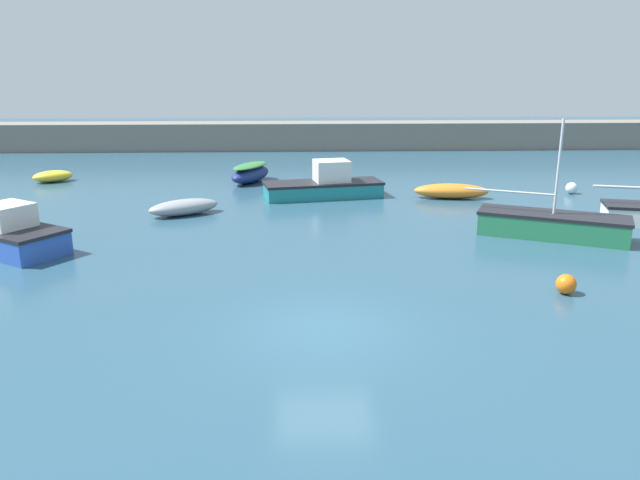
% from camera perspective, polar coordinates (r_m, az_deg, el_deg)
% --- Properties ---
extents(ground_plane, '(120.00, 120.00, 0.20)m').
position_cam_1_polar(ground_plane, '(15.32, 0.41, -8.45)').
color(ground_plane, '#284C60').
extents(harbor_breakwater, '(64.24, 2.59, 1.97)m').
position_cam_1_polar(harbor_breakwater, '(46.79, -1.45, 9.50)').
color(harbor_breakwater, slate).
rests_on(harbor_breakwater, ground_plane).
extents(sailboat_short_mast, '(5.70, 3.71, 4.34)m').
position_cam_1_polar(sailboat_short_mast, '(24.46, 20.47, 1.29)').
color(sailboat_short_mast, '#287A4C').
rests_on(sailboat_short_mast, ground_plane).
extents(rowboat_white_midwater, '(3.19, 2.50, 0.66)m').
position_cam_1_polar(rowboat_white_midwater, '(27.01, -12.34, 2.95)').
color(rowboat_white_midwater, gray).
rests_on(rowboat_white_midwater, ground_plane).
extents(rowboat_with_red_cover, '(2.59, 3.58, 1.01)m').
position_cam_1_polar(rowboat_with_red_cover, '(33.88, -6.38, 6.12)').
color(rowboat_with_red_cover, navy).
rests_on(rowboat_with_red_cover, ground_plane).
extents(fishing_dinghy_green, '(2.35, 2.04, 0.61)m').
position_cam_1_polar(fishing_dinghy_green, '(36.77, -23.24, 5.38)').
color(fishing_dinghy_green, yellow).
rests_on(fishing_dinghy_green, ground_plane).
extents(motorboat_grey_hull, '(5.07, 4.29, 1.66)m').
position_cam_1_polar(motorboat_grey_hull, '(23.87, -26.89, 0.50)').
color(motorboat_grey_hull, '#2D56B7').
rests_on(motorboat_grey_hull, ground_plane).
extents(motorboat_with_cabin, '(5.86, 2.88, 1.76)m').
position_cam_1_polar(motorboat_with_cabin, '(29.87, 0.48, 5.04)').
color(motorboat_with_cabin, teal).
rests_on(motorboat_with_cabin, ground_plane).
extents(rowboat_blue_near, '(3.61, 1.49, 0.70)m').
position_cam_1_polar(rowboat_blue_near, '(30.29, 11.91, 4.40)').
color(rowboat_blue_near, orange).
rests_on(rowboat_blue_near, ground_plane).
extents(mooring_buoy_white, '(0.56, 0.56, 0.56)m').
position_cam_1_polar(mooring_buoy_white, '(33.11, 22.01, 4.43)').
color(mooring_buoy_white, white).
rests_on(mooring_buoy_white, ground_plane).
extents(mooring_buoy_orange, '(0.56, 0.56, 0.56)m').
position_cam_1_polar(mooring_buoy_orange, '(18.70, 21.58, -3.77)').
color(mooring_buoy_orange, orange).
rests_on(mooring_buoy_orange, ground_plane).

